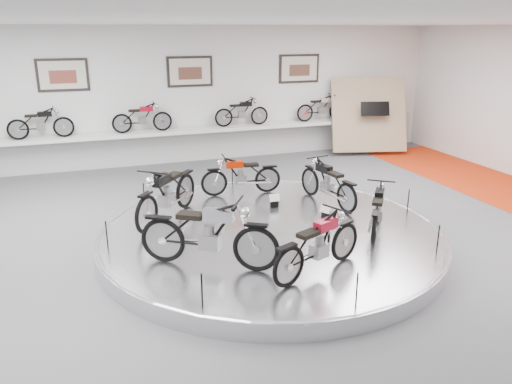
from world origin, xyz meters
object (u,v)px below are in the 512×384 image
object	(u,v)px
display_platform	(271,236)
bike_e	(318,244)
bike_c	(167,193)
bike_a	(328,182)
shelf	(194,130)
bike_d	(208,233)
bike_f	(378,209)
bike_b	(241,175)

from	to	relation	value
display_platform	bike_e	size ratio (longest dim) A/B	3.91
bike_c	bike_a	bearing A→B (deg)	126.31
shelf	bike_e	world-z (taller)	bike_e
bike_d	bike_a	bearing A→B (deg)	65.53
display_platform	bike_a	xyz separation A→B (m)	(1.66, 0.95, 0.63)
bike_e	bike_f	bearing A→B (deg)	8.98
bike_a	bike_f	distance (m)	1.73
bike_d	bike_f	xyz separation A→B (m)	(3.27, 0.35, -0.12)
bike_b	bike_c	distance (m)	2.12
display_platform	shelf	distance (m)	6.46
bike_d	display_platform	bearing A→B (deg)	69.37
display_platform	bike_a	size ratio (longest dim) A/B	3.92
bike_a	bike_c	distance (m)	3.40
bike_d	bike_e	xyz separation A→B (m)	(1.52, -0.77, -0.08)
shelf	bike_b	xyz separation A→B (m)	(0.12, -4.23, -0.24)
bike_b	bike_f	world-z (taller)	bike_b
bike_d	bike_e	distance (m)	1.70
bike_f	bike_e	bearing A→B (deg)	159.60
shelf	bike_a	size ratio (longest dim) A/B	6.73
bike_a	bike_e	world-z (taller)	bike_e
bike_a	bike_b	bearing A→B (deg)	41.91
bike_a	bike_e	size ratio (longest dim) A/B	1.00
bike_a	bike_b	distance (m)	1.97
bike_a	bike_d	world-z (taller)	bike_d
bike_a	bike_e	bearing A→B (deg)	140.62
bike_b	bike_d	bearing A→B (deg)	70.46
bike_b	bike_f	distance (m)	3.40
display_platform	shelf	world-z (taller)	shelf
bike_f	bike_a	bearing A→B (deg)	41.65
display_platform	shelf	size ratio (longest dim) A/B	0.58
shelf	display_platform	bearing A→B (deg)	-90.00
bike_a	bike_f	world-z (taller)	bike_a
display_platform	bike_d	world-z (taller)	bike_d
bike_c	bike_d	size ratio (longest dim) A/B	0.98
bike_c	bike_f	size ratio (longest dim) A/B	1.24
shelf	bike_b	size ratio (longest dim) A/B	7.09
bike_b	display_platform	bearing A→B (deg)	93.20
display_platform	bike_e	world-z (taller)	bike_e
display_platform	bike_a	bearing A→B (deg)	29.69
bike_c	shelf	bearing A→B (deg)	-158.68
bike_e	bike_d	bearing A→B (deg)	129.84
bike_b	bike_f	size ratio (longest dim) A/B	1.02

